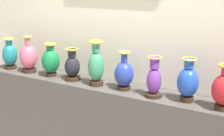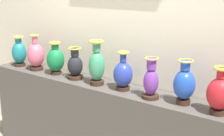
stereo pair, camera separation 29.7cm
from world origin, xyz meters
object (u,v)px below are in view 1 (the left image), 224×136
at_px(vase_onyx, 72,67).
at_px(vase_sapphire, 188,82).
at_px(vase_teal, 10,55).
at_px(vase_cobalt, 124,74).
at_px(vase_emerald, 51,61).
at_px(vase_crimson, 224,90).
at_px(vase_jade, 96,66).
at_px(vase_rose, 29,57).
at_px(vase_violet, 154,80).

xyz_separation_m(vase_onyx, vase_sapphire, (1.17, 0.00, 0.03)).
height_order(vase_teal, vase_cobalt, vase_cobalt).
bearing_deg(vase_emerald, vase_cobalt, 0.10).
distance_m(vase_emerald, vase_cobalt, 0.86).
bearing_deg(vase_crimson, vase_jade, 179.36).
xyz_separation_m(vase_teal, vase_onyx, (0.87, 0.01, -0.02)).
bearing_deg(vase_rose, vase_emerald, 1.32).
height_order(vase_cobalt, vase_sapphire, vase_sapphire).
bearing_deg(vase_cobalt, vase_violet, -7.00).
bearing_deg(vase_onyx, vase_emerald, -179.62).
height_order(vase_rose, vase_jade, vase_jade).
relative_size(vase_onyx, vase_jade, 0.75).
relative_size(vase_teal, vase_crimson, 0.96).
bearing_deg(vase_violet, vase_onyx, 177.55).
bearing_deg(vase_sapphire, vase_emerald, -179.82).
distance_m(vase_teal, vase_emerald, 0.59).
xyz_separation_m(vase_onyx, vase_crimson, (1.47, -0.03, 0.02)).
bearing_deg(vase_crimson, vase_onyx, 178.72).
xyz_separation_m(vase_teal, vase_sapphire, (2.04, 0.01, 0.01)).
distance_m(vase_rose, vase_emerald, 0.30).
bearing_deg(vase_rose, vase_crimson, -0.67).
distance_m(vase_violet, vase_crimson, 0.57).
height_order(vase_teal, vase_crimson, vase_crimson).
bearing_deg(vase_rose, vase_violet, -1.15).
bearing_deg(vase_teal, vase_sapphire, 0.36).
bearing_deg(vase_crimson, vase_emerald, 178.98).
bearing_deg(vase_cobalt, vase_jade, -176.13).
bearing_deg(vase_violet, vase_sapphire, 8.37).
distance_m(vase_rose, vase_sapphire, 1.76).
bearing_deg(vase_sapphire, vase_cobalt, -179.71).
relative_size(vase_violet, vase_sapphire, 0.96).
xyz_separation_m(vase_teal, vase_cobalt, (1.45, 0.01, -0.01)).
height_order(vase_emerald, vase_crimson, vase_crimson).
bearing_deg(vase_crimson, vase_cobalt, 177.89).
bearing_deg(vase_onyx, vase_teal, -179.33).
distance_m(vase_onyx, vase_cobalt, 0.59).
distance_m(vase_teal, vase_jade, 1.17).
relative_size(vase_teal, vase_sapphire, 0.95).
bearing_deg(vase_emerald, vase_sapphire, 0.18).
relative_size(vase_emerald, vase_jade, 0.81).
bearing_deg(vase_jade, vase_teal, 179.53).
distance_m(vase_jade, vase_crimson, 1.17).
bearing_deg(vase_rose, vase_onyx, 0.87).
bearing_deg(vase_sapphire, vase_violet, -171.63).
bearing_deg(vase_teal, vase_violet, -0.91).
height_order(vase_rose, vase_cobalt, vase_rose).
relative_size(vase_rose, vase_emerald, 1.14).
xyz_separation_m(vase_emerald, vase_cobalt, (0.86, 0.00, -0.01)).
xyz_separation_m(vase_cobalt, vase_crimson, (0.88, -0.03, 0.01)).
distance_m(vase_teal, vase_onyx, 0.87).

